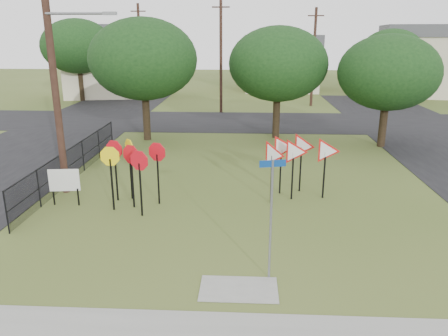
# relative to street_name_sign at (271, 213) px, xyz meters

# --- Properties ---
(ground) EXTENTS (140.00, 140.00, 0.00)m
(ground) POSITION_rel_street_name_sign_xyz_m (-0.80, 1.78, -1.87)
(ground) COLOR #3F511E
(sidewalk) EXTENTS (30.00, 1.60, 0.02)m
(sidewalk) POSITION_rel_street_name_sign_xyz_m (-0.80, -2.42, -1.86)
(sidewalk) COLOR gray
(sidewalk) RESTS_ON ground
(street_left) EXTENTS (8.00, 50.00, 0.02)m
(street_left) POSITION_rel_street_name_sign_xyz_m (-12.80, 11.78, -1.86)
(street_left) COLOR black
(street_left) RESTS_ON ground
(street_far) EXTENTS (60.00, 8.00, 0.02)m
(street_far) POSITION_rel_street_name_sign_xyz_m (-0.80, 21.78, -1.86)
(street_far) COLOR black
(street_far) RESTS_ON ground
(curb_pad) EXTENTS (2.00, 1.20, 0.02)m
(curb_pad) POSITION_rel_street_name_sign_xyz_m (-0.80, -0.62, -1.86)
(curb_pad) COLOR gray
(curb_pad) RESTS_ON ground
(street_name_sign) EXTENTS (0.67, 0.18, 3.30)m
(street_name_sign) POSITION_rel_street_name_sign_xyz_m (0.00, 0.00, 0.00)
(street_name_sign) COLOR gray
(street_name_sign) RESTS_ON ground
(stop_sign_cluster) EXTENTS (2.42, 2.13, 2.44)m
(stop_sign_cluster) POSITION_rel_street_name_sign_xyz_m (-4.94, 4.92, -0.06)
(stop_sign_cluster) COLOR black
(stop_sign_cluster) RESTS_ON ground
(yield_sign_cluster) EXTENTS (3.11, 1.93, 2.49)m
(yield_sign_cluster) POSITION_rel_street_name_sign_xyz_m (1.25, 6.20, -0.04)
(yield_sign_cluster) COLOR black
(yield_sign_cluster) RESTS_ON ground
(info_board) EXTENTS (1.14, 0.17, 1.43)m
(info_board) POSITION_rel_street_name_sign_xyz_m (-7.51, 4.84, -0.92)
(info_board) COLOR black
(info_board) RESTS_ON ground
(utility_pole_main) EXTENTS (3.55, 0.33, 10.00)m
(utility_pole_main) POSITION_rel_street_name_sign_xyz_m (-8.04, 6.28, 3.34)
(utility_pole_main) COLOR #39231A
(utility_pole_main) RESTS_ON ground
(far_pole_a) EXTENTS (1.40, 0.24, 9.00)m
(far_pole_a) POSITION_rel_street_name_sign_xyz_m (-2.80, 25.78, 2.73)
(far_pole_a) COLOR #39231A
(far_pole_a) RESTS_ON ground
(far_pole_b) EXTENTS (1.40, 0.24, 8.50)m
(far_pole_b) POSITION_rel_street_name_sign_xyz_m (5.20, 29.78, 2.48)
(far_pole_b) COLOR #39231A
(far_pole_b) RESTS_ON ground
(far_pole_c) EXTENTS (1.40, 0.24, 9.00)m
(far_pole_c) POSITION_rel_street_name_sign_xyz_m (-10.80, 31.78, 2.73)
(far_pole_c) COLOR #39231A
(far_pole_c) RESTS_ON ground
(fence_run) EXTENTS (0.05, 11.55, 1.50)m
(fence_run) POSITION_rel_street_name_sign_xyz_m (-8.40, 8.03, -1.09)
(fence_run) COLOR black
(fence_run) RESTS_ON ground
(house_left) EXTENTS (10.58, 8.88, 7.20)m
(house_left) POSITION_rel_street_name_sign_xyz_m (-14.80, 35.78, 1.78)
(house_left) COLOR beige
(house_left) RESTS_ON ground
(house_mid) EXTENTS (8.40, 8.40, 6.20)m
(house_mid) POSITION_rel_street_name_sign_xyz_m (3.20, 41.78, 1.28)
(house_mid) COLOR beige
(house_mid) RESTS_ON ground
(house_right) EXTENTS (8.30, 8.30, 7.20)m
(house_right) POSITION_rel_street_name_sign_xyz_m (17.20, 37.78, 1.78)
(house_right) COLOR beige
(house_right) RESTS_ON ground
(tree_near_left) EXTENTS (6.40, 6.40, 7.27)m
(tree_near_left) POSITION_rel_street_name_sign_xyz_m (-6.80, 15.78, 2.98)
(tree_near_left) COLOR #2D2214
(tree_near_left) RESTS_ON ground
(tree_near_mid) EXTENTS (6.00, 6.00, 6.80)m
(tree_near_mid) POSITION_rel_street_name_sign_xyz_m (1.20, 16.78, 2.67)
(tree_near_mid) COLOR #2D2214
(tree_near_mid) RESTS_ON ground
(tree_near_right) EXTENTS (5.60, 5.60, 6.33)m
(tree_near_right) POSITION_rel_street_name_sign_xyz_m (7.20, 14.78, 2.35)
(tree_near_right) COLOR #2D2214
(tree_near_right) RESTS_ON ground
(tree_far_left) EXTENTS (6.80, 6.80, 7.73)m
(tree_far_left) POSITION_rel_street_name_sign_xyz_m (-16.80, 31.78, 3.30)
(tree_far_left) COLOR #2D2214
(tree_far_left) RESTS_ON ground
(tree_far_right) EXTENTS (6.00, 6.00, 6.80)m
(tree_far_right) POSITION_rel_street_name_sign_xyz_m (13.20, 33.78, 2.67)
(tree_far_right) COLOR #2D2214
(tree_far_right) RESTS_ON ground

